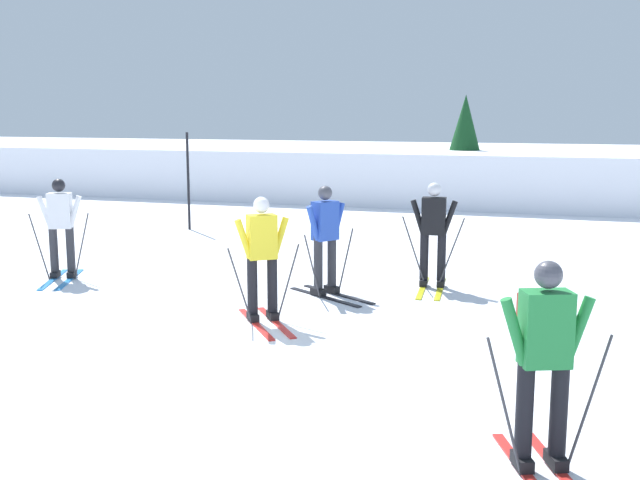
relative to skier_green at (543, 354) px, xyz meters
name	(u,v)px	position (x,y,z in m)	size (l,w,h in m)	color
ground_plane	(171,347)	(-4.39, 1.98, -0.96)	(120.00, 120.00, 0.00)	white
far_snow_ridge	(428,171)	(-4.39, 20.18, -0.16)	(80.00, 8.77, 1.59)	white
skier_green	(543,354)	(0.00, 0.00, 0.00)	(0.96, 1.62, 1.71)	red
skier_black	(433,232)	(-1.89, 6.14, -0.04)	(1.00, 1.63, 1.71)	gold
skier_white	(61,226)	(-8.03, 4.88, -0.04)	(0.96, 1.62, 1.71)	#237AC6
skier_yellow	(262,252)	(-3.77, 3.42, 0.00)	(1.26, 1.50, 1.71)	red
skier_blue	(325,237)	(-3.39, 5.11, -0.04)	(1.55, 1.17, 1.71)	black
trail_marker_pole	(188,181)	(-8.51, 10.47, 0.21)	(0.06, 0.06, 2.33)	black
conifer_far_right	(465,138)	(-3.01, 18.84, 1.01)	(1.51, 1.51, 3.34)	#513823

